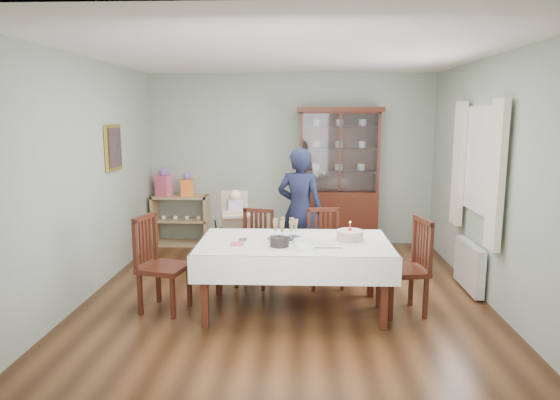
# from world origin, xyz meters

# --- Properties ---
(floor) EXTENTS (5.00, 5.00, 0.00)m
(floor) POSITION_xyz_m (0.00, 0.00, 0.00)
(floor) COLOR #593319
(floor) RESTS_ON ground
(room_shell) EXTENTS (5.00, 5.00, 5.00)m
(room_shell) POSITION_xyz_m (0.00, 0.53, 1.70)
(room_shell) COLOR #9EAA99
(room_shell) RESTS_ON floor
(dining_table) EXTENTS (2.01, 1.16, 0.76)m
(dining_table) POSITION_xyz_m (0.10, -0.40, 0.38)
(dining_table) COLOR #431710
(dining_table) RESTS_ON floor
(china_cabinet) EXTENTS (1.30, 0.48, 2.18)m
(china_cabinet) POSITION_xyz_m (0.75, 2.26, 1.12)
(china_cabinet) COLOR #431710
(china_cabinet) RESTS_ON floor
(sideboard) EXTENTS (0.90, 0.38, 0.80)m
(sideboard) POSITION_xyz_m (-1.75, 2.28, 0.40)
(sideboard) COLOR tan
(sideboard) RESTS_ON floor
(picture_frame) EXTENTS (0.04, 0.48, 0.58)m
(picture_frame) POSITION_xyz_m (-2.22, 0.80, 1.65)
(picture_frame) COLOR gold
(picture_frame) RESTS_ON room_shell
(window) EXTENTS (0.04, 1.02, 1.22)m
(window) POSITION_xyz_m (2.22, 0.30, 1.55)
(window) COLOR white
(window) RESTS_ON room_shell
(curtain_left) EXTENTS (0.07, 0.30, 1.55)m
(curtain_left) POSITION_xyz_m (2.16, -0.32, 1.45)
(curtain_left) COLOR silver
(curtain_left) RESTS_ON room_shell
(curtain_right) EXTENTS (0.07, 0.30, 1.55)m
(curtain_right) POSITION_xyz_m (2.16, 0.92, 1.45)
(curtain_right) COLOR silver
(curtain_right) RESTS_ON room_shell
(radiator) EXTENTS (0.10, 0.80, 0.55)m
(radiator) POSITION_xyz_m (2.16, 0.30, 0.30)
(radiator) COLOR white
(radiator) RESTS_ON floor
(chair_far_left) EXTENTS (0.49, 0.49, 0.91)m
(chair_far_left) POSITION_xyz_m (-0.40, 0.41, 0.27)
(chair_far_left) COLOR #431710
(chair_far_left) RESTS_ON floor
(chair_far_right) EXTENTS (0.47, 0.47, 0.93)m
(chair_far_right) POSITION_xyz_m (0.47, 0.39, 0.28)
(chair_far_right) COLOR #431710
(chair_far_right) RESTS_ON floor
(chair_end_left) EXTENTS (0.55, 0.55, 1.02)m
(chair_end_left) POSITION_xyz_m (-1.29, -0.45, 0.30)
(chair_end_left) COLOR #431710
(chair_end_left) RESTS_ON floor
(chair_end_right) EXTENTS (0.53, 0.53, 1.01)m
(chair_end_right) POSITION_xyz_m (1.25, -0.41, 0.30)
(chair_end_right) COLOR #431710
(chair_end_right) RESTS_ON floor
(woman) EXTENTS (0.68, 0.53, 1.65)m
(woman) POSITION_xyz_m (0.15, 0.98, 0.83)
(woman) COLOR black
(woman) RESTS_ON floor
(high_chair) EXTENTS (0.57, 0.57, 1.09)m
(high_chair) POSITION_xyz_m (-0.70, 1.00, 0.42)
(high_chair) COLOR black
(high_chair) RESTS_ON floor
(champagne_tray) EXTENTS (0.37, 0.37, 0.22)m
(champagne_tray) POSITION_xyz_m (0.00, -0.35, 0.83)
(champagne_tray) COLOR silver
(champagne_tray) RESTS_ON dining_table
(birthday_cake) EXTENTS (0.32, 0.32, 0.22)m
(birthday_cake) POSITION_xyz_m (0.68, -0.39, 0.82)
(birthday_cake) COLOR white
(birthday_cake) RESTS_ON dining_table
(plate_stack_dark) EXTENTS (0.25, 0.25, 0.09)m
(plate_stack_dark) POSITION_xyz_m (-0.04, -0.61, 0.81)
(plate_stack_dark) COLOR black
(plate_stack_dark) RESTS_ON dining_table
(plate_stack_white) EXTENTS (0.23, 0.23, 0.09)m
(plate_stack_white) POSITION_xyz_m (0.20, -0.69, 0.81)
(plate_stack_white) COLOR white
(plate_stack_white) RESTS_ON dining_table
(napkin_stack) EXTENTS (0.14, 0.14, 0.02)m
(napkin_stack) POSITION_xyz_m (-0.48, -0.57, 0.77)
(napkin_stack) COLOR #DC5175
(napkin_stack) RESTS_ON dining_table
(cutlery) EXTENTS (0.11, 0.15, 0.01)m
(cutlery) POSITION_xyz_m (-0.48, -0.39, 0.77)
(cutlery) COLOR silver
(cutlery) RESTS_ON dining_table
(cake_knife) EXTENTS (0.30, 0.03, 0.01)m
(cake_knife) POSITION_xyz_m (0.43, -0.68, 0.77)
(cake_knife) COLOR silver
(cake_knife) RESTS_ON dining_table
(gift_bag_pink) EXTENTS (0.28, 0.23, 0.44)m
(gift_bag_pink) POSITION_xyz_m (-2.00, 2.26, 1.00)
(gift_bag_pink) COLOR #DC5175
(gift_bag_pink) RESTS_ON sideboard
(gift_bag_orange) EXTENTS (0.22, 0.17, 0.37)m
(gift_bag_orange) POSITION_xyz_m (-1.63, 2.26, 0.96)
(gift_bag_orange) COLOR orange
(gift_bag_orange) RESTS_ON sideboard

